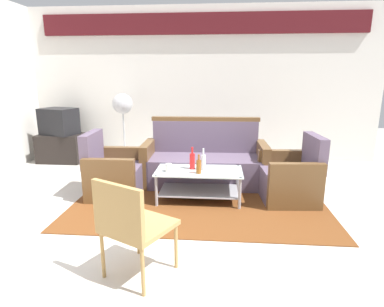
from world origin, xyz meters
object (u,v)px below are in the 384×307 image
object	(u,v)px
coffee_table	(199,180)
bottle_clear	(203,162)
bottle_red	(192,161)
pedestal_fan	(123,108)
cup	(169,168)
couch	(205,163)
armchair_left	(114,174)
armchair_right	(291,179)
bottle_brown	(199,166)
wicker_chair	(131,222)
television	(59,121)
tv_stand	(62,148)

from	to	relation	value
coffee_table	bottle_clear	bearing A→B (deg)	6.31
bottle_red	pedestal_fan	size ratio (longest dim) A/B	0.23
cup	pedestal_fan	bearing A→B (deg)	121.41
pedestal_fan	couch	bearing A→B (deg)	-34.76
armchair_left	cup	bearing A→B (deg)	73.58
armchair_right	bottle_brown	distance (m)	1.22
coffee_table	pedestal_fan	distance (m)	2.40
cup	wicker_chair	size ratio (longest dim) A/B	0.12
bottle_brown	cup	xyz separation A→B (m)	(-0.38, 0.04, -0.04)
television	armchair_right	bearing A→B (deg)	174.62
bottle_clear	television	world-z (taller)	television
armchair_left	bottle_clear	xyz separation A→B (m)	(1.22, -0.10, 0.23)
bottle_red	armchair_right	bearing A→B (deg)	3.15
wicker_chair	tv_stand	bearing A→B (deg)	151.47
couch	tv_stand	size ratio (longest dim) A/B	2.27
armchair_left	pedestal_fan	xyz separation A→B (m)	(-0.33, 1.62, 0.73)
couch	bottle_red	size ratio (longest dim) A/B	6.32
bottle_red	tv_stand	world-z (taller)	bottle_red
coffee_table	wicker_chair	xyz separation A→B (m)	(-0.42, -1.68, 0.22)
armchair_left	bottle_brown	xyz separation A→B (m)	(1.17, -0.25, 0.21)
couch	pedestal_fan	xyz separation A→B (m)	(-1.53, 1.06, 0.70)
bottle_brown	bottle_clear	bearing A→B (deg)	72.16
tv_stand	bottle_clear	bearing A→B (deg)	-31.33
bottle_brown	television	size ratio (longest dim) A/B	0.34
tv_stand	pedestal_fan	world-z (taller)	pedestal_fan
cup	bottle_clear	bearing A→B (deg)	13.67
bottle_clear	bottle_brown	bearing A→B (deg)	-107.84
coffee_table	bottle_brown	xyz separation A→B (m)	(0.00, -0.14, 0.23)
couch	television	distance (m)	2.95
bottle_red	coffee_table	bearing A→B (deg)	-23.66
tv_stand	bottle_red	bearing A→B (deg)	-32.18
tv_stand	wicker_chair	distance (m)	4.06
couch	coffee_table	bearing A→B (deg)	84.76
television	pedestal_fan	size ratio (longest dim) A/B	0.55
bottle_brown	pedestal_fan	bearing A→B (deg)	128.70
coffee_table	cup	size ratio (longest dim) A/B	11.00
bottle_brown	bottle_red	bearing A→B (deg)	117.54
couch	bottle_brown	distance (m)	0.82
tv_stand	couch	bearing A→B (deg)	-20.38
pedestal_fan	bottle_brown	bearing A→B (deg)	-51.30
armchair_left	coffee_table	xyz separation A→B (m)	(1.16, -0.10, -0.02)
couch	bottle_brown	xyz separation A→B (m)	(-0.04, -0.80, 0.19)
pedestal_fan	wicker_chair	size ratio (longest dim) A/B	1.51
bottle_brown	television	distance (m)	3.26
couch	cup	bearing A→B (deg)	59.48
coffee_table	pedestal_fan	size ratio (longest dim) A/B	0.87
couch	television	size ratio (longest dim) A/B	2.59
coffee_table	tv_stand	xyz separation A→B (m)	(-2.69, 1.67, -0.01)
armchair_left	tv_stand	xyz separation A→B (m)	(-1.52, 1.57, -0.03)
couch	bottle_clear	distance (m)	0.68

